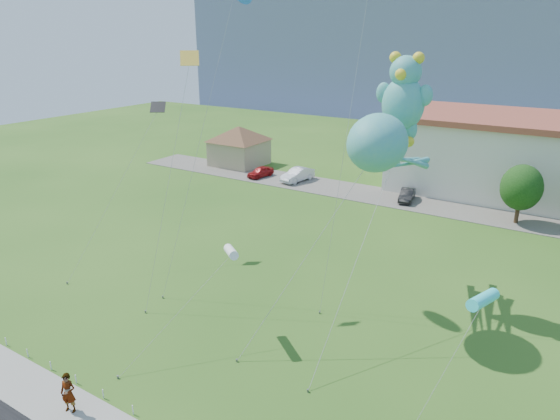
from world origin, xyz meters
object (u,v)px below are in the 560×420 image
object	(u,v)px
parked_car_red	(260,172)
parked_car_black	(407,195)
teddy_bear_kite	(404,97)
pedestrian_left	(68,393)
pavilion	(239,142)
octopus_kite	(383,150)
parked_car_silver	(297,175)

from	to	relation	value
parked_car_red	parked_car_black	bearing A→B (deg)	11.21
parked_car_black	teddy_bear_kite	xyz separation A→B (m)	(5.10, -18.99, 12.08)
parked_car_red	teddy_bear_kite	distance (m)	31.84
pedestrian_left	parked_car_black	world-z (taller)	pedestrian_left
parked_car_red	teddy_bear_kite	world-z (taller)	teddy_bear_kite
pavilion	teddy_bear_kite	distance (m)	37.47
pedestrian_left	octopus_kite	size ratio (longest dim) A/B	0.14
pedestrian_left	octopus_kite	bearing A→B (deg)	41.84
parked_car_silver	teddy_bear_kite	bearing A→B (deg)	-36.63
octopus_kite	teddy_bear_kite	bearing A→B (deg)	88.86
parked_car_red	parked_car_silver	bearing A→B (deg)	19.53
pavilion	parked_car_silver	size ratio (longest dim) A/B	2.01
pedestrian_left	parked_car_red	distance (m)	39.95
octopus_kite	parked_car_silver	bearing A→B (deg)	129.59
parked_car_red	parked_car_silver	size ratio (longest dim) A/B	0.79
parked_car_black	octopus_kite	bearing A→B (deg)	-86.99
parked_car_black	pavilion	bearing A→B (deg)	162.33
pedestrian_left	pavilion	bearing A→B (deg)	95.51
pedestrian_left	octopus_kite	xyz separation A→B (m)	(8.08, 15.90, 9.02)
parked_car_silver	teddy_bear_kite	size ratio (longest dim) A/B	0.30
parked_car_silver	teddy_bear_kite	world-z (taller)	teddy_bear_kite
parked_car_silver	teddy_bear_kite	xyz separation A→B (m)	(18.26, -19.34, 11.93)
parked_car_red	parked_car_black	world-z (taller)	parked_car_red
parked_car_red	teddy_bear_kite	bearing A→B (deg)	-29.23
parked_car_silver	parked_car_black	size ratio (longest dim) A/B	1.24
parked_car_black	teddy_bear_kite	bearing A→B (deg)	-85.06
parked_car_black	teddy_bear_kite	size ratio (longest dim) A/B	0.24
teddy_bear_kite	parked_car_silver	bearing A→B (deg)	133.35
parked_car_silver	pedestrian_left	bearing A→B (deg)	-65.03
parked_car_red	pavilion	bearing A→B (deg)	157.86
parked_car_black	teddy_bear_kite	distance (m)	23.07
parked_car_silver	parked_car_black	world-z (taller)	parked_car_silver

